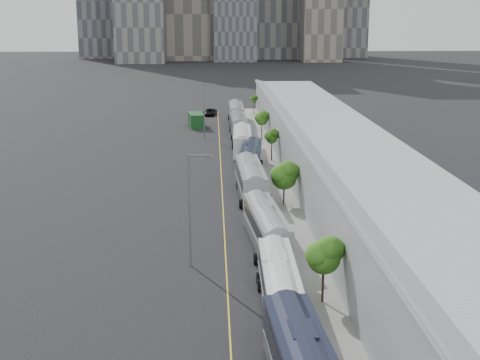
{
  "coord_description": "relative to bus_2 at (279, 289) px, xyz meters",
  "views": [
    {
      "loc": [
        -2.45,
        -12.07,
        20.69
      ],
      "look_at": [
        0.42,
        59.84,
        3.0
      ],
      "focal_mm": 50.0,
      "sensor_mm": 36.0,
      "label": 1
    }
  ],
  "objects": [
    {
      "name": "bus_3",
      "position": [
        0.09,
        13.5,
        0.07
      ],
      "size": [
        3.66,
        13.0,
        3.75
      ],
      "rotation": [
        0.0,
        0.0,
        0.08
      ],
      "color": "gray",
      "rests_on": "ground"
    },
    {
      "name": "bus_4",
      "position": [
        -0.38,
        31.05,
        0.18
      ],
      "size": [
        3.16,
        13.76,
        4.0
      ],
      "rotation": [
        0.0,
        0.0,
        0.03
      ],
      "color": "#909299",
      "rests_on": "ground"
    },
    {
      "name": "bus_8",
      "position": [
        -0.15,
        86.85,
        0.16
      ],
      "size": [
        3.0,
        13.53,
        3.95
      ],
      "rotation": [
        0.0,
        0.0,
        -0.0
      ],
      "color": "#909399",
      "rests_on": "ground"
    },
    {
      "name": "tree_3",
      "position": [
        3.77,
        50.63,
        2.15
      ],
      "size": [
        1.66,
        1.66,
        4.53
      ],
      "color": "black",
      "rests_on": "ground"
    },
    {
      "name": "lane_line",
      "position": [
        -3.7,
        22.2,
        -1.5
      ],
      "size": [
        0.12,
        160.0,
        0.02
      ],
      "primitive_type": "cube",
      "color": "gold",
      "rests_on": "ground"
    },
    {
      "name": "sidewalk",
      "position": [
        6.8,
        22.2,
        -1.45
      ],
      "size": [
        10.0,
        170.0,
        0.12
      ],
      "primitive_type": "cube",
      "color": "gray",
      "rests_on": "ground"
    },
    {
      "name": "suv",
      "position": [
        -5.44,
        97.51,
        -0.8
      ],
      "size": [
        3.19,
        5.42,
        1.42
      ],
      "primitive_type": "imported",
      "rotation": [
        0.0,
        0.0,
        -0.17
      ],
      "color": "black",
      "rests_on": "ground"
    },
    {
      "name": "tree_5",
      "position": [
        4.02,
        97.36,
        1.77
      ],
      "size": [
        1.17,
        1.17,
        3.97
      ],
      "color": "black",
      "rests_on": "ground"
    },
    {
      "name": "tree_4",
      "position": [
        3.57,
        67.74,
        2.35
      ],
      "size": [
        2.07,
        2.07,
        4.93
      ],
      "color": "black",
      "rests_on": "ground"
    },
    {
      "name": "bus_5",
      "position": [
        0.43,
        44.15,
        0.06
      ],
      "size": [
        3.74,
        12.93,
        3.73
      ],
      "rotation": [
        0.0,
        0.0,
        -0.09
      ],
      "color": "#151D30",
      "rests_on": "ground"
    },
    {
      "name": "tree_2",
      "position": [
        3.15,
        27.16,
        2.21
      ],
      "size": [
        2.9,
        2.9,
        5.18
      ],
      "color": "black",
      "rests_on": "ground"
    },
    {
      "name": "depot",
      "position": [
        10.79,
        22.2,
        2.0
      ],
      "size": [
        12.45,
        160.4,
        7.2
      ],
      "color": "gray",
      "rests_on": "ground"
    },
    {
      "name": "bus_7",
      "position": [
        -0.27,
        72.75,
        0.08
      ],
      "size": [
        2.88,
        12.93,
        3.77
      ],
      "rotation": [
        0.0,
        0.0,
        0.01
      ],
      "color": "gray",
      "rests_on": "ground"
    },
    {
      "name": "bus_6",
      "position": [
        -0.27,
        56.36,
        0.14
      ],
      "size": [
        3.23,
        13.46,
        3.91
      ],
      "rotation": [
        0.0,
        0.0,
        -0.04
      ],
      "color": "white",
      "rests_on": "ground"
    },
    {
      "name": "bus_2",
      "position": [
        0.0,
        0.0,
        0.0
      ],
      "size": [
        2.75,
        12.3,
        3.58
      ],
      "rotation": [
        0.0,
        0.0,
        -0.02
      ],
      "color": "silver",
      "rests_on": "ground"
    },
    {
      "name": "street_lamp_near",
      "position": [
        -6.54,
        8.76,
        4.04
      ],
      "size": [
        2.04,
        0.22,
        9.71
      ],
      "color": "#59595E",
      "rests_on": "ground"
    },
    {
      "name": "street_lamp_far",
      "position": [
        -6.06,
        69.55,
        3.97
      ],
      "size": [
        2.04,
        0.22,
        9.56
      ],
      "color": "#59595E",
      "rests_on": "ground"
    },
    {
      "name": "tree_1",
      "position": [
        3.28,
        0.72,
        2.44
      ],
      "size": [
        2.49,
        2.49,
        5.21
      ],
      "color": "black",
      "rests_on": "ground"
    },
    {
      "name": "shipping_container",
      "position": [
        -8.01,
        82.17,
        -0.18
      ],
      "size": [
        3.36,
        6.47,
        2.67
      ],
      "primitive_type": "cube",
      "rotation": [
        0.0,
        0.0,
        0.14
      ],
      "color": "#123B17",
      "rests_on": "ground"
    }
  ]
}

